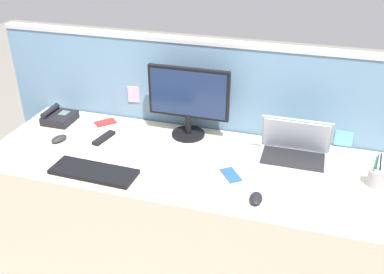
{
  "coord_description": "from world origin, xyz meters",
  "views": [
    {
      "loc": [
        0.58,
        -1.9,
        1.98
      ],
      "look_at": [
        0.0,
        0.05,
        0.87
      ],
      "focal_mm": 40.65,
      "sensor_mm": 36.0,
      "label": 1
    }
  ],
  "objects_px": {
    "desk_phone": "(59,117)",
    "computer_mouse_left_hand": "(256,198)",
    "computer_mouse_right_hand": "(59,139)",
    "cell_phone_blue_case": "(231,175)",
    "keyboard_main": "(94,172)",
    "cell_phone_red_case": "(105,122)",
    "laptop": "(294,150)",
    "pen_cup": "(376,177)",
    "desktop_monitor": "(188,98)",
    "cell_phone_white_slab": "(5,150)",
    "tv_remote": "(104,138)"
  },
  "relations": [
    {
      "from": "pen_cup",
      "to": "cell_phone_blue_case",
      "type": "height_order",
      "value": "pen_cup"
    },
    {
      "from": "desk_phone",
      "to": "pen_cup",
      "type": "distance_m",
      "value": 1.87
    },
    {
      "from": "cell_phone_white_slab",
      "to": "computer_mouse_right_hand",
      "type": "bearing_deg",
      "value": 65.94
    },
    {
      "from": "desk_phone",
      "to": "computer_mouse_right_hand",
      "type": "relative_size",
      "value": 1.81
    },
    {
      "from": "laptop",
      "to": "computer_mouse_right_hand",
      "type": "xyz_separation_m",
      "value": [
        -1.32,
        -0.18,
        -0.04
      ]
    },
    {
      "from": "keyboard_main",
      "to": "cell_phone_blue_case",
      "type": "bearing_deg",
      "value": 16.91
    },
    {
      "from": "desktop_monitor",
      "to": "computer_mouse_left_hand",
      "type": "relative_size",
      "value": 4.75
    },
    {
      "from": "desktop_monitor",
      "to": "desk_phone",
      "type": "bearing_deg",
      "value": -175.36
    },
    {
      "from": "computer_mouse_right_hand",
      "to": "cell_phone_white_slab",
      "type": "height_order",
      "value": "computer_mouse_right_hand"
    },
    {
      "from": "computer_mouse_right_hand",
      "to": "desk_phone",
      "type": "bearing_deg",
      "value": 141.53
    },
    {
      "from": "computer_mouse_right_hand",
      "to": "cell_phone_red_case",
      "type": "relative_size",
      "value": 0.79
    },
    {
      "from": "computer_mouse_right_hand",
      "to": "computer_mouse_left_hand",
      "type": "bearing_deg",
      "value": 8.43
    },
    {
      "from": "desk_phone",
      "to": "cell_phone_blue_case",
      "type": "relative_size",
      "value": 1.41
    },
    {
      "from": "computer_mouse_right_hand",
      "to": "pen_cup",
      "type": "distance_m",
      "value": 1.72
    },
    {
      "from": "computer_mouse_left_hand",
      "to": "cell_phone_white_slab",
      "type": "distance_m",
      "value": 1.42
    },
    {
      "from": "desk_phone",
      "to": "pen_cup",
      "type": "height_order",
      "value": "pen_cup"
    },
    {
      "from": "computer_mouse_left_hand",
      "to": "cell_phone_white_slab",
      "type": "xyz_separation_m",
      "value": [
        -1.42,
        0.06,
        -0.01
      ]
    },
    {
      "from": "computer_mouse_right_hand",
      "to": "desktop_monitor",
      "type": "bearing_deg",
      "value": 42.57
    },
    {
      "from": "pen_cup",
      "to": "cell_phone_red_case",
      "type": "bearing_deg",
      "value": 171.53
    },
    {
      "from": "cell_phone_blue_case",
      "to": "computer_mouse_right_hand",
      "type": "bearing_deg",
      "value": 139.51
    },
    {
      "from": "laptop",
      "to": "tv_remote",
      "type": "bearing_deg",
      "value": -175.32
    },
    {
      "from": "computer_mouse_left_hand",
      "to": "cell_phone_blue_case",
      "type": "relative_size",
      "value": 0.78
    },
    {
      "from": "keyboard_main",
      "to": "desk_phone",
      "type": "bearing_deg",
      "value": 138.03
    },
    {
      "from": "computer_mouse_left_hand",
      "to": "cell_phone_blue_case",
      "type": "height_order",
      "value": "computer_mouse_left_hand"
    },
    {
      "from": "keyboard_main",
      "to": "cell_phone_blue_case",
      "type": "xyz_separation_m",
      "value": [
        0.68,
        0.18,
        -0.01
      ]
    },
    {
      "from": "laptop",
      "to": "keyboard_main",
      "type": "xyz_separation_m",
      "value": [
        -0.96,
        -0.43,
        -0.05
      ]
    },
    {
      "from": "keyboard_main",
      "to": "cell_phone_red_case",
      "type": "height_order",
      "value": "keyboard_main"
    },
    {
      "from": "desktop_monitor",
      "to": "cell_phone_red_case",
      "type": "height_order",
      "value": "desktop_monitor"
    },
    {
      "from": "desk_phone",
      "to": "cell_phone_red_case",
      "type": "bearing_deg",
      "value": 12.6
    },
    {
      "from": "desktop_monitor",
      "to": "pen_cup",
      "type": "distance_m",
      "value": 1.07
    },
    {
      "from": "cell_phone_blue_case",
      "to": "desk_phone",
      "type": "bearing_deg",
      "value": 129.34
    },
    {
      "from": "computer_mouse_left_hand",
      "to": "cell_phone_red_case",
      "type": "bearing_deg",
      "value": 149.81
    },
    {
      "from": "laptop",
      "to": "keyboard_main",
      "type": "distance_m",
      "value": 1.06
    },
    {
      "from": "computer_mouse_left_hand",
      "to": "cell_phone_red_case",
      "type": "height_order",
      "value": "computer_mouse_left_hand"
    },
    {
      "from": "cell_phone_white_slab",
      "to": "tv_remote",
      "type": "bearing_deg",
      "value": 58.11
    },
    {
      "from": "computer_mouse_left_hand",
      "to": "pen_cup",
      "type": "distance_m",
      "value": 0.61
    },
    {
      "from": "desktop_monitor",
      "to": "laptop",
      "type": "distance_m",
      "value": 0.66
    },
    {
      "from": "keyboard_main",
      "to": "cell_phone_red_case",
      "type": "relative_size",
      "value": 3.53
    },
    {
      "from": "desktop_monitor",
      "to": "cell_phone_white_slab",
      "type": "distance_m",
      "value": 1.07
    },
    {
      "from": "cell_phone_red_case",
      "to": "tv_remote",
      "type": "relative_size",
      "value": 0.75
    },
    {
      "from": "computer_mouse_right_hand",
      "to": "cell_phone_red_case",
      "type": "bearing_deg",
      "value": 82.12
    },
    {
      "from": "desk_phone",
      "to": "tv_remote",
      "type": "relative_size",
      "value": 1.07
    },
    {
      "from": "cell_phone_blue_case",
      "to": "cell_phone_white_slab",
      "type": "bearing_deg",
      "value": 148.39
    },
    {
      "from": "laptop",
      "to": "computer_mouse_right_hand",
      "type": "distance_m",
      "value": 1.33
    },
    {
      "from": "computer_mouse_right_hand",
      "to": "cell_phone_blue_case",
      "type": "bearing_deg",
      "value": 16.22
    },
    {
      "from": "pen_cup",
      "to": "cell_phone_blue_case",
      "type": "relative_size",
      "value": 1.42
    },
    {
      "from": "tv_remote",
      "to": "cell_phone_red_case",
      "type": "bearing_deg",
      "value": 125.33
    },
    {
      "from": "desk_phone",
      "to": "computer_mouse_left_hand",
      "type": "relative_size",
      "value": 1.81
    },
    {
      "from": "computer_mouse_left_hand",
      "to": "keyboard_main",
      "type": "bearing_deg",
      "value": 177.33
    },
    {
      "from": "pen_cup",
      "to": "laptop",
      "type": "bearing_deg",
      "value": 162.32
    }
  ]
}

